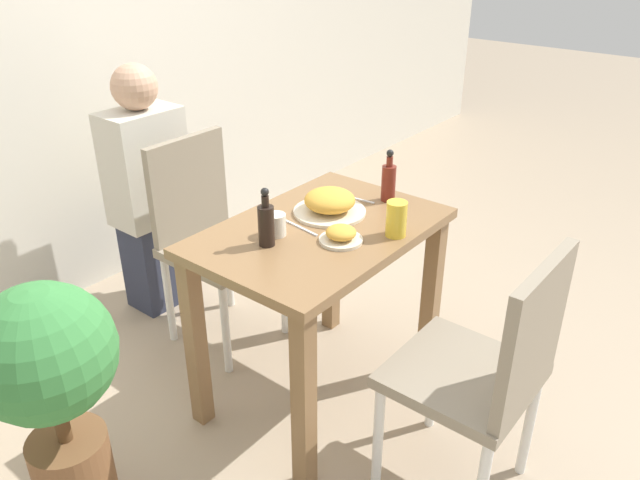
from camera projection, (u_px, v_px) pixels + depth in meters
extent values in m
plane|color=tan|center=(320.00, 391.00, 2.53)|extent=(16.00, 16.00, 0.00)
cube|color=beige|center=(60.00, 22.00, 2.75)|extent=(8.00, 0.05, 2.60)
cube|color=olive|center=(320.00, 232.00, 2.20)|extent=(0.89, 0.61, 0.04)
cube|color=olive|center=(304.00, 405.00, 1.95)|extent=(0.06, 0.06, 0.71)
cube|color=olive|center=(431.00, 298.00, 2.50)|extent=(0.06, 0.06, 0.71)
cube|color=olive|center=(196.00, 343.00, 2.23)|extent=(0.06, 0.06, 0.71)
cube|color=olive|center=(331.00, 259.00, 2.78)|extent=(0.06, 0.06, 0.71)
cube|color=gray|center=(462.00, 375.00, 1.94)|extent=(0.42, 0.42, 0.04)
cube|color=gray|center=(534.00, 335.00, 1.72)|extent=(0.40, 0.04, 0.44)
cylinder|color=white|center=(433.00, 380.00, 2.27)|extent=(0.03, 0.03, 0.42)
cylinder|color=white|center=(378.00, 437.00, 2.02)|extent=(0.03, 0.03, 0.42)
cylinder|color=white|center=(529.00, 425.00, 2.07)|extent=(0.03, 0.03, 0.42)
cube|color=gray|center=(223.00, 250.00, 2.67)|extent=(0.42, 0.42, 0.04)
cube|color=gray|center=(188.00, 187.00, 2.66)|extent=(0.40, 0.04, 0.44)
cylinder|color=white|center=(226.00, 329.00, 2.55)|extent=(0.03, 0.03, 0.42)
cylinder|color=white|center=(284.00, 292.00, 2.80)|extent=(0.03, 0.03, 0.42)
cylinder|color=white|center=(169.00, 299.00, 2.75)|extent=(0.03, 0.03, 0.42)
cylinder|color=white|center=(228.00, 267.00, 3.00)|extent=(0.03, 0.03, 0.42)
cylinder|color=beige|center=(330.00, 212.00, 2.29)|extent=(0.27, 0.27, 0.01)
ellipsoid|color=gold|center=(330.00, 200.00, 2.27)|extent=(0.19, 0.19, 0.08)
cylinder|color=beige|center=(341.00, 240.00, 2.09)|extent=(0.15, 0.15, 0.01)
ellipsoid|color=gold|center=(341.00, 232.00, 2.08)|extent=(0.10, 0.10, 0.04)
cylinder|color=silver|center=(276.00, 225.00, 2.12)|extent=(0.07, 0.07, 0.08)
cylinder|color=gold|center=(396.00, 219.00, 2.10)|extent=(0.07, 0.07, 0.12)
cylinder|color=black|center=(266.00, 226.00, 2.04)|extent=(0.05, 0.05, 0.14)
cylinder|color=black|center=(265.00, 201.00, 2.00)|extent=(0.02, 0.02, 0.04)
sphere|color=black|center=(265.00, 192.00, 1.98)|extent=(0.03, 0.03, 0.03)
cylinder|color=maroon|center=(388.00, 183.00, 2.37)|extent=(0.05, 0.05, 0.14)
cylinder|color=maroon|center=(390.00, 161.00, 2.33)|extent=(0.02, 0.02, 0.04)
sphere|color=black|center=(390.00, 153.00, 2.31)|extent=(0.03, 0.03, 0.03)
cube|color=silver|center=(301.00, 228.00, 2.18)|extent=(0.03, 0.17, 0.00)
cube|color=silver|center=(356.00, 199.00, 2.41)|extent=(0.03, 0.16, 0.00)
cylinder|color=brown|center=(75.00, 474.00, 1.96)|extent=(0.24, 0.24, 0.30)
cylinder|color=brown|center=(62.00, 424.00, 1.87)|extent=(0.04, 0.04, 0.12)
sphere|color=#387F3D|center=(44.00, 353.00, 1.75)|extent=(0.41, 0.41, 0.41)
cube|color=#2D3347|center=(158.00, 260.00, 3.03)|extent=(0.28, 0.20, 0.45)
cube|color=beige|center=(145.00, 167.00, 2.81)|extent=(0.34, 0.22, 0.52)
sphere|color=tan|center=(134.00, 87.00, 2.64)|extent=(0.20, 0.20, 0.20)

